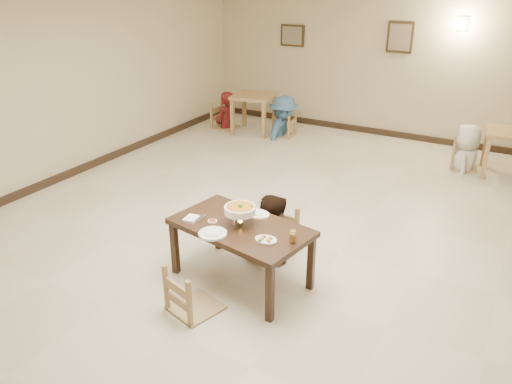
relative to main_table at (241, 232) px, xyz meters
The scene contains 27 objects.
floor 1.27m from the main_table, 96.33° to the left, with size 10.00×10.00×0.00m, color beige.
wall_back 6.17m from the main_table, 91.15° to the left, with size 10.00×10.00×0.00m, color #C8B792.
wall_left 4.36m from the main_table, 165.03° to the left, with size 10.00×10.00×0.00m, color #C8B792.
baseboard_back 6.10m from the main_table, 91.15° to the left, with size 8.00×0.06×0.12m, color black.
baseboard_left 4.27m from the main_table, 164.93° to the left, with size 0.06×10.00×0.12m, color black.
picture_a 6.61m from the main_table, 110.97° to the left, with size 0.55×0.04×0.45m.
picture_b 6.21m from the main_table, 90.21° to the left, with size 0.50×0.04×0.60m.
wall_sconce 6.38m from the main_table, 79.92° to the left, with size 0.16×0.05×0.22m, color #FFD88C.
main_table is the anchor object (origin of this frame).
chair_far 0.72m from the main_table, 88.64° to the left, with size 0.50×0.50×1.06m.
chair_near 0.71m from the main_table, 101.88° to the right, with size 0.46×0.46×0.99m.
main_diner 0.65m from the main_table, 87.95° to the left, with size 0.78×0.61×1.60m, color gray.
curry_warmer 0.26m from the main_table, 153.32° to the left, with size 0.38×0.34×0.30m.
rice_plate_far 0.31m from the main_table, 84.20° to the left, with size 0.31×0.31×0.07m.
rice_plate_near 0.37m from the main_table, 113.86° to the right, with size 0.30×0.30×0.07m.
fried_plate 0.44m from the main_table, 23.06° to the right, with size 0.23×0.23×0.05m.
chili_dish 0.33m from the main_table, 163.30° to the right, with size 0.10×0.10×0.02m.
napkin_cutlery 0.56m from the main_table, 162.95° to the right, with size 0.17×0.27×0.03m.
drink_glass 0.67m from the main_table, ahead, with size 0.07×0.07×0.13m.
bg_table_left 5.59m from the main_table, 118.18° to the left, with size 0.94×0.94×0.81m.
bg_table_right 5.39m from the main_table, 65.22° to the left, with size 0.85×0.85×0.76m.
bg_chair_ll 5.90m from the main_table, 124.21° to the left, with size 0.50×0.50×1.08m.
bg_chair_lr 5.38m from the main_table, 111.48° to the left, with size 0.43×0.43×0.91m.
bg_chair_rl 5.15m from the main_table, 71.55° to the left, with size 0.44×0.44×0.95m.
bg_diner_a 5.90m from the main_table, 124.21° to the left, with size 0.59×0.39×1.63m, color #581414.
bg_diner_b 5.38m from the main_table, 111.48° to the left, with size 1.10×0.63×1.70m, color teal.
bg_diner_c 5.15m from the main_table, 71.55° to the left, with size 0.78×0.50×1.59m, color silver.
Camera 1 is at (2.58, -5.14, 3.20)m, focal length 35.00 mm.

